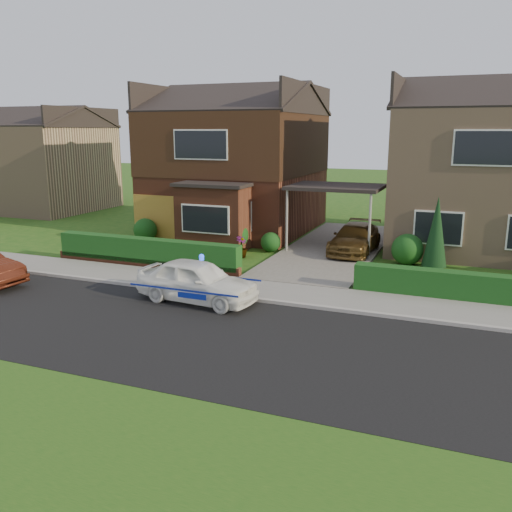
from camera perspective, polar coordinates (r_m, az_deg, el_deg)
The scene contains 24 objects.
ground at distance 13.49m, azimuth -2.98°, elevation -8.78°, with size 120.00×120.00×0.00m, color #1E4D14.
road at distance 13.49m, azimuth -2.98°, elevation -8.78°, with size 60.00×6.00×0.02m, color black.
kerb at distance 16.12m, azimuth 1.54°, elevation -4.82°, with size 60.00×0.16×0.12m, color #9E9993.
sidewalk at distance 17.07m, azimuth 2.76°, elevation -3.84°, with size 60.00×2.00×0.10m, color slate.
grass_verge at distance 9.66m, azimuth -16.11°, elevation -18.83°, with size 60.00×4.00×0.01m, color #1E4D14.
driveway at distance 23.50m, azimuth 8.24°, elevation 0.80°, with size 3.80×12.00×0.12m, color #666059.
house_left at distance 27.59m, azimuth -1.98°, elevation 10.61°, with size 7.50×9.53×7.25m.
house_right at distance 25.39m, azimuth 23.16°, elevation 9.02°, with size 7.50×8.06×7.25m.
carport_link at distance 23.04m, azimuth 8.42°, elevation 7.10°, with size 3.80×3.00×2.77m.
garage_door at distance 25.54m, azimuth -10.59°, elevation 3.96°, with size 2.20×0.10×2.10m, color brown.
dwarf_wall at distance 20.57m, azimuth -11.58°, elevation -0.76°, with size 7.70×0.25×0.36m, color brown.
hedge_left at distance 20.73m, azimuth -11.33°, elevation -1.15°, with size 7.50×0.55×0.90m, color #113813.
hedge_right at distance 17.46m, azimuth 22.55°, elevation -4.65°, with size 7.50×0.55×0.80m, color #113813.
shrub_left_far at distance 25.38m, azimuth -11.58°, elevation 2.69°, with size 1.08×1.08×1.08m, color #113813.
shrub_left_mid at distance 23.05m, azimuth -2.44°, elevation 2.21°, with size 1.32×1.32×1.32m, color #113813.
shrub_left_near at distance 22.78m, azimuth 1.56°, elevation 1.47°, with size 0.84×0.84×0.84m, color #113813.
shrub_right_near at distance 21.32m, azimuth 15.64°, elevation 0.66°, with size 1.20×1.20×1.20m, color #113813.
conifer_a at distance 20.92m, azimuth 18.42°, elevation 2.20°, with size 0.90×0.90×2.60m, color black.
neighbour_left at distance 37.31m, azimuth -21.26°, elevation 8.54°, with size 6.50×7.00×5.20m, color tan.
police_car at distance 16.20m, azimuth -6.23°, elevation -2.67°, with size 3.44×3.87×1.44m.
driveway_car at distance 22.57m, azimuth 10.38°, elevation 1.85°, with size 1.60×3.94×1.14m, color brown.
potted_plant_a at distance 20.45m, azimuth -7.50°, elevation -0.17°, with size 0.38×0.26×0.72m, color gray.
potted_plant_b at distance 23.62m, azimuth -6.74°, elevation 1.78°, with size 0.36×0.45×0.82m, color gray.
potted_plant_c at distance 21.70m, azimuth -1.58°, elevation 0.91°, with size 0.48×0.48×0.86m, color gray.
Camera 1 is at (5.25, -11.35, 5.04)m, focal length 38.00 mm.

